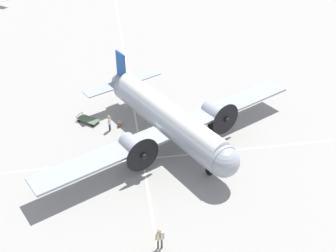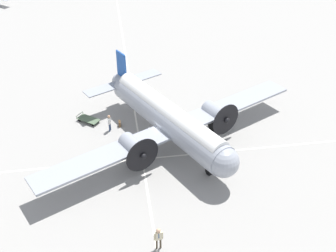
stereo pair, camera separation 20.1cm
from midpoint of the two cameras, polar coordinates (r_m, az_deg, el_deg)
ground_plane at (r=37.40m, az=-0.15°, el=-2.08°), size 300.00×300.00×0.00m
apron_line_eastwest at (r=37.17m, az=-3.99°, el=-2.42°), size 120.00×0.16×0.01m
apron_line_northsouth at (r=35.70m, az=0.38°, el=-4.11°), size 0.16×120.00×0.01m
airliner_main at (r=35.69m, az=0.24°, el=0.82°), size 16.76×23.55×5.71m
crew_foreground at (r=27.91m, az=-1.35°, el=-14.75°), size 0.29×0.62×1.83m
passenger_boarding at (r=38.53m, az=-8.12°, el=0.60°), size 0.55×0.30×1.67m
suitcase_near_door at (r=39.46m, az=-6.73°, el=0.31°), size 0.44×0.20×0.58m
baggage_cart at (r=40.50m, az=-10.92°, el=0.87°), size 2.11×2.30×0.56m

